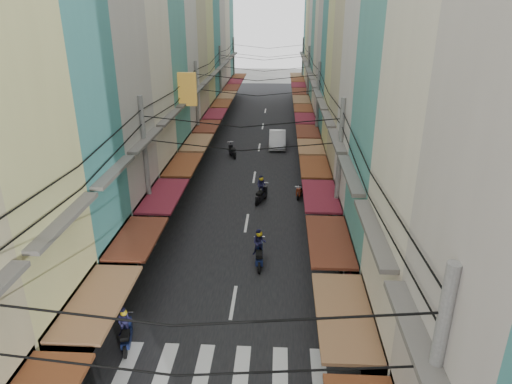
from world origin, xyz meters
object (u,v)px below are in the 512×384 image
(traffic_sign, at_px, (344,261))
(market_umbrella, at_px, (368,279))
(white_car, at_px, (277,147))
(bicycle, at_px, (385,261))

(traffic_sign, bearing_deg, market_umbrella, -59.75)
(white_car, relative_size, market_umbrella, 2.17)
(white_car, bearing_deg, traffic_sign, -83.17)
(white_car, xyz_separation_m, bicycle, (5.78, -20.43, 0.00))
(bicycle, bearing_deg, white_car, 20.46)
(white_car, bearing_deg, market_umbrella, -81.86)
(white_car, relative_size, traffic_sign, 1.78)
(bicycle, bearing_deg, market_umbrella, 163.65)
(market_umbrella, height_order, traffic_sign, traffic_sign)
(market_umbrella, bearing_deg, traffic_sign, 120.25)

